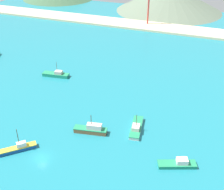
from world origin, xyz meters
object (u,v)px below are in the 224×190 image
(fishing_boat_1, at_px, (18,148))
(fishing_boat_5, at_px, (136,128))
(radio_tower, at_px, (149,4))
(fishing_boat_7, at_px, (91,129))
(fishing_boat_0, at_px, (178,164))
(fishing_boat_3, at_px, (56,74))

(fishing_boat_1, bearing_deg, fishing_boat_5, 37.30)
(radio_tower, bearing_deg, fishing_boat_7, -83.16)
(fishing_boat_0, bearing_deg, fishing_boat_7, 170.31)
(fishing_boat_7, relative_size, radio_tower, 0.40)
(radio_tower, bearing_deg, fishing_boat_0, -70.78)
(fishing_boat_3, distance_m, radio_tower, 81.05)
(fishing_boat_0, xyz_separation_m, fishing_boat_3, (-54.32, 32.35, 0.11))
(fishing_boat_1, bearing_deg, fishing_boat_7, 43.62)
(fishing_boat_5, relative_size, fishing_boat_7, 1.13)
(fishing_boat_7, bearing_deg, fishing_boat_0, -9.69)
(fishing_boat_3, height_order, radio_tower, radio_tower)
(radio_tower, bearing_deg, fishing_boat_5, -76.30)
(fishing_boat_3, relative_size, radio_tower, 0.43)
(fishing_boat_1, bearing_deg, radio_tower, 88.96)
(fishing_boat_1, xyz_separation_m, fishing_boat_5, (26.68, 20.33, -0.04))
(fishing_boat_0, relative_size, fishing_boat_5, 0.87)
(fishing_boat_7, bearing_deg, fishing_boat_3, 135.50)
(fishing_boat_5, bearing_deg, fishing_boat_3, 151.39)
(radio_tower, bearing_deg, fishing_boat_1, -91.04)
(fishing_boat_0, relative_size, fishing_boat_7, 0.99)
(fishing_boat_1, relative_size, fishing_boat_5, 0.75)
(fishing_boat_0, height_order, fishing_boat_3, fishing_boat_3)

